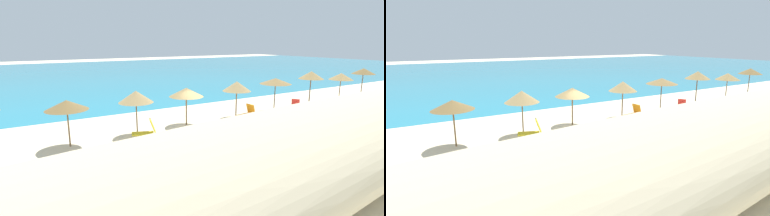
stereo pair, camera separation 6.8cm
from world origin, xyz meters
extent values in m
plane|color=beige|center=(0.00, 0.00, 0.00)|extent=(160.00, 160.00, 0.00)
cube|color=teal|center=(0.00, 37.36, 0.00)|extent=(160.00, 61.24, 0.01)
ellipsoid|color=beige|center=(-2.25, -8.51, 1.60)|extent=(52.31, 9.93, 3.20)
cylinder|color=brown|center=(-7.83, 1.17, 1.06)|extent=(0.08, 0.08, 2.13)
cone|color=olive|center=(-7.83, 1.17, 2.23)|extent=(2.17, 2.17, 0.52)
cylinder|color=brown|center=(-4.09, 1.20, 1.06)|extent=(0.07, 0.07, 2.11)
cone|color=tan|center=(-4.09, 1.20, 2.31)|extent=(2.02, 2.02, 0.69)
cylinder|color=brown|center=(-0.53, 1.57, 1.03)|extent=(0.09, 0.09, 2.06)
cone|color=#9E7F4C|center=(-0.53, 1.57, 2.20)|extent=(2.24, 2.24, 0.57)
cylinder|color=brown|center=(3.53, 1.41, 1.05)|extent=(0.08, 0.08, 2.09)
cone|color=tan|center=(3.53, 1.41, 2.29)|extent=(2.02, 2.02, 0.70)
cylinder|color=brown|center=(7.47, 1.49, 1.15)|extent=(0.07, 0.07, 2.31)
cone|color=olive|center=(7.47, 1.49, 2.38)|extent=(2.43, 2.43, 0.45)
cylinder|color=brown|center=(11.25, 1.15, 1.25)|extent=(0.08, 0.08, 2.50)
cone|color=#9E7F4C|center=(11.25, 1.15, 2.66)|extent=(2.02, 2.02, 0.63)
cylinder|color=brown|center=(15.37, 1.11, 1.08)|extent=(0.08, 0.08, 2.16)
cone|color=#9E7F4C|center=(15.37, 1.11, 2.31)|extent=(2.10, 2.10, 0.59)
cylinder|color=brown|center=(19.19, 1.27, 1.23)|extent=(0.08, 0.08, 2.45)
cone|color=olive|center=(19.19, 1.27, 2.58)|extent=(2.11, 2.11, 0.56)
cube|color=yellow|center=(-4.05, 0.45, 0.29)|extent=(1.37, 1.03, 0.07)
cube|color=yellow|center=(-3.51, 0.24, 0.71)|extent=(0.55, 0.71, 0.82)
cylinder|color=silver|center=(-4.44, 0.89, 0.13)|extent=(0.04, 0.04, 0.25)
cylinder|color=silver|center=(-4.63, 0.39, 0.13)|extent=(0.04, 0.04, 0.25)
cylinder|color=silver|center=(-3.46, 0.51, 0.13)|extent=(0.04, 0.04, 0.25)
cylinder|color=silver|center=(-3.66, 0.01, 0.13)|extent=(0.04, 0.04, 0.25)
cube|color=orange|center=(3.55, 0.46, 0.37)|extent=(1.39, 0.85, 0.07)
cube|color=orange|center=(4.16, 0.55, 0.74)|extent=(0.40, 0.70, 0.71)
cylinder|color=silver|center=(2.96, 0.65, 0.17)|extent=(0.04, 0.04, 0.33)
cylinder|color=silver|center=(3.05, 0.10, 0.17)|extent=(0.04, 0.04, 0.33)
cylinder|color=silver|center=(4.06, 0.82, 0.17)|extent=(0.04, 0.04, 0.33)
cylinder|color=silver|center=(4.14, 0.27, 0.17)|extent=(0.04, 0.04, 0.33)
cube|color=red|center=(8.34, 0.25, 0.34)|extent=(1.66, 1.38, 0.07)
cube|color=red|center=(8.97, 0.66, 0.65)|extent=(0.46, 0.60, 0.61)
cylinder|color=silver|center=(7.63, 0.10, 0.15)|extent=(0.04, 0.04, 0.31)
cylinder|color=silver|center=(7.91, -0.34, 0.15)|extent=(0.04, 0.04, 0.31)
cylinder|color=silver|center=(8.76, 0.83, 0.15)|extent=(0.04, 0.04, 0.31)
cylinder|color=silver|center=(9.04, 0.40, 0.15)|extent=(0.04, 0.04, 0.31)
camera|label=1|loc=(-9.95, -14.80, 5.43)|focal=27.69mm
camera|label=2|loc=(-9.89, -14.83, 5.43)|focal=27.69mm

